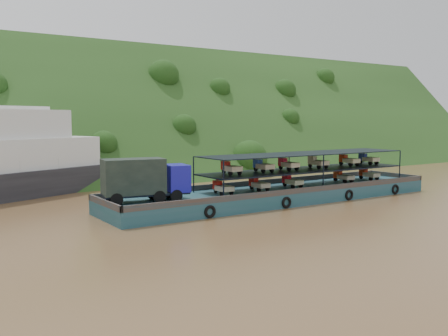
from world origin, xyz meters
TOP-DOWN VIEW (x-y plane):
  - ground at (0.00, 0.00)m, footprint 160.00×160.00m
  - hillside at (0.00, 36.00)m, footprint 140.00×39.60m
  - cargo_barge at (0.81, -0.11)m, footprint 35.00×7.18m

SIDE VIEW (x-z plane):
  - ground at x=0.00m, z-range 0.00..0.00m
  - hillside at x=0.00m, z-range -19.80..19.80m
  - cargo_barge at x=0.81m, z-range -1.20..3.56m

